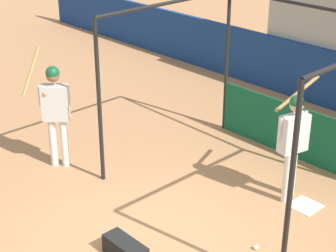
{
  "coord_description": "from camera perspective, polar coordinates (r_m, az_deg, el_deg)",
  "views": [
    {
      "loc": [
        5.04,
        -4.31,
        4.91
      ],
      "look_at": [
        -1.15,
        1.45,
        1.04
      ],
      "focal_mm": 60.0,
      "sensor_mm": 36.0,
      "label": 1
    }
  ],
  "objects": [
    {
      "name": "ground_plane",
      "position": [
        8.25,
        -1.95,
        -11.94
      ],
      "size": [
        60.0,
        60.0,
        0.0
      ],
      "primitive_type": "plane",
      "color": "#A8754C"
    },
    {
      "name": "batting_cage",
      "position": [
        9.8,
        11.84,
        1.78
      ],
      "size": [
        3.86,
        3.21,
        2.87
      ],
      "color": "black",
      "rests_on": "ground"
    },
    {
      "name": "home_plate",
      "position": [
        9.34,
        13.75,
        -7.87
      ],
      "size": [
        0.44,
        0.44,
        0.02
      ],
      "color": "white",
      "rests_on": "ground"
    },
    {
      "name": "player_batter",
      "position": [
        8.99,
        12.61,
        -1.1
      ],
      "size": [
        0.57,
        0.97,
        1.96
      ],
      "rotation": [
        0.0,
        0.0,
        1.34
      ],
      "color": "silver",
      "rests_on": "ground"
    },
    {
      "name": "player_waiting",
      "position": [
        9.96,
        -11.42,
        1.99
      ],
      "size": [
        0.64,
        0.76,
        2.17
      ],
      "rotation": [
        0.0,
        0.0,
        -2.36
      ],
      "color": "silver",
      "rests_on": "ground"
    },
    {
      "name": "equipment_bag",
      "position": [
        7.94,
        -4.35,
        -12.44
      ],
      "size": [
        0.7,
        0.28,
        0.28
      ],
      "color": "black",
      "rests_on": "ground"
    },
    {
      "name": "baseball",
      "position": [
        8.23,
        8.93,
        -12.08
      ],
      "size": [
        0.07,
        0.07,
        0.07
      ],
      "color": "white",
      "rests_on": "ground"
    }
  ]
}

